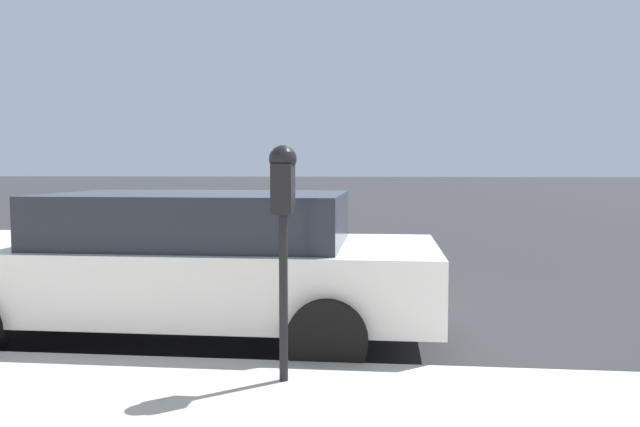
{
  "coord_description": "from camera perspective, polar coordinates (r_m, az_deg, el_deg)",
  "views": [
    {
      "loc": [
        -6.82,
        -1.08,
        1.65
      ],
      "look_at": [
        -2.47,
        -0.63,
        1.33
      ],
      "focal_mm": 35.0,
      "sensor_mm": 36.0,
      "label": 1
    }
  ],
  "objects": [
    {
      "name": "ground_plane",
      "position": [
        7.1,
        -2.99,
        -9.22
      ],
      "size": [
        220.0,
        220.0,
        0.0
      ],
      "primitive_type": "plane",
      "color": "#2B2B2D"
    },
    {
      "name": "parking_meter",
      "position": [
        4.24,
        -3.4,
        1.13
      ],
      "size": [
        0.21,
        0.19,
        1.63
      ],
      "color": "black",
      "rests_on": "sidewalk"
    },
    {
      "name": "car_white",
      "position": [
        6.05,
        -12.22,
        -4.34
      ],
      "size": [
        2.15,
        4.83,
        1.41
      ],
      "rotation": [
        0.0,
        0.0,
        -0.0
      ],
      "color": "silver",
      "rests_on": "ground_plane"
    }
  ]
}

